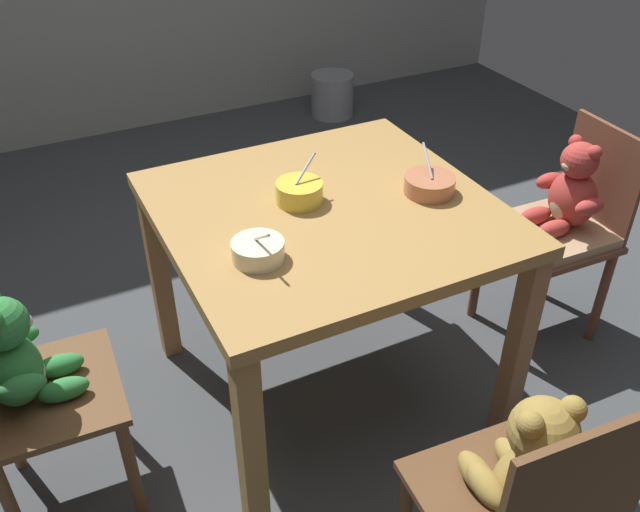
# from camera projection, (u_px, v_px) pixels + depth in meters

# --- Properties ---
(ground_plane) EXTENTS (5.20, 5.20, 0.04)m
(ground_plane) POSITION_uv_depth(u_px,v_px,m) (326.00, 390.00, 2.48)
(ground_plane) COLOR #414447
(dining_table) EXTENTS (0.97, 0.96, 0.75)m
(dining_table) POSITION_uv_depth(u_px,v_px,m) (327.00, 236.00, 2.09)
(dining_table) COLOR #9F773F
(dining_table) RESTS_ON ground_plane
(teddy_chair_near_front) EXTENTS (0.43, 0.39, 0.84)m
(teddy_chair_near_front) POSITION_uv_depth(u_px,v_px,m) (527.00, 485.00, 1.50)
(teddy_chair_near_front) COLOR brown
(teddy_chair_near_front) RESTS_ON ground_plane
(teddy_chair_near_left) EXTENTS (0.39, 0.41, 0.92)m
(teddy_chair_near_left) POSITION_uv_depth(u_px,v_px,m) (18.00, 372.00, 1.79)
(teddy_chair_near_left) COLOR brown
(teddy_chair_near_left) RESTS_ON ground_plane
(teddy_chair_near_right) EXTENTS (0.41, 0.39, 0.82)m
(teddy_chair_near_right) POSITION_uv_depth(u_px,v_px,m) (564.00, 214.00, 2.46)
(teddy_chair_near_right) COLOR brown
(teddy_chair_near_right) RESTS_ON ground_plane
(porridge_bowl_terracotta_near_right) EXTENTS (0.16, 0.16, 0.13)m
(porridge_bowl_terracotta_near_right) POSITION_uv_depth(u_px,v_px,m) (430.00, 184.00, 2.09)
(porridge_bowl_terracotta_near_right) COLOR #B96E4B
(porridge_bowl_terracotta_near_right) RESTS_ON dining_table
(porridge_bowl_yellow_center) EXTENTS (0.14, 0.14, 0.13)m
(porridge_bowl_yellow_center) POSITION_uv_depth(u_px,v_px,m) (299.00, 192.00, 2.04)
(porridge_bowl_yellow_center) COLOR gold
(porridge_bowl_yellow_center) RESTS_ON dining_table
(porridge_bowl_cream_near_left) EXTENTS (0.14, 0.15, 0.12)m
(porridge_bowl_cream_near_left) POSITION_uv_depth(u_px,v_px,m) (258.00, 250.00, 1.80)
(porridge_bowl_cream_near_left) COLOR beige
(porridge_bowl_cream_near_left) RESTS_ON dining_table
(metal_pail) EXTENTS (0.27, 0.27, 0.27)m
(metal_pail) POSITION_uv_depth(u_px,v_px,m) (332.00, 95.00, 4.38)
(metal_pail) COLOR #93969B
(metal_pail) RESTS_ON ground_plane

